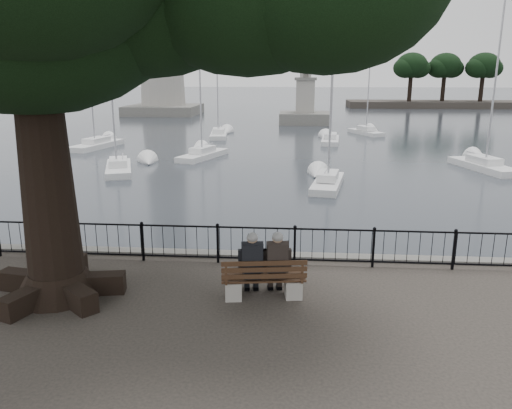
# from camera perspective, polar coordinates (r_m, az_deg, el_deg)

# --- Properties ---
(harbor) EXTENTS (260.00, 260.00, 1.20)m
(harbor) POSITION_cam_1_polar(r_m,az_deg,el_deg) (13.79, 0.17, -7.93)
(harbor) COLOR #605D55
(harbor) RESTS_ON ground
(railing) EXTENTS (22.06, 0.06, 1.00)m
(railing) POSITION_cam_1_polar(r_m,az_deg,el_deg) (12.94, -0.00, -4.46)
(railing) COLOR black
(railing) RESTS_ON ground
(bench) EXTENTS (1.90, 0.79, 0.97)m
(bench) POSITION_cam_1_polar(r_m,az_deg,el_deg) (11.11, 0.87, -9.04)
(bench) COLOR gray
(bench) RESTS_ON ground
(person_left) EXTENTS (0.49, 0.80, 1.54)m
(person_left) POSITION_cam_1_polar(r_m,az_deg,el_deg) (11.05, -0.46, -7.09)
(person_left) COLOR black
(person_left) RESTS_ON ground
(person_right) EXTENTS (0.49, 0.80, 1.54)m
(person_right) POSITION_cam_1_polar(r_m,az_deg,el_deg) (11.09, 2.37, -7.03)
(person_right) COLOR black
(person_right) RESTS_ON ground
(lighthouse) EXTENTS (9.90, 9.90, 30.33)m
(lighthouse) POSITION_cam_1_polar(r_m,az_deg,el_deg) (74.47, -10.92, 19.94)
(lighthouse) COLOR #605D55
(lighthouse) RESTS_ON ground
(lion_monument) EXTENTS (5.83, 5.83, 8.64)m
(lion_monument) POSITION_cam_1_polar(r_m,az_deg,el_deg) (59.73, 5.61, 11.25)
(lion_monument) COLOR #605D55
(lion_monument) RESTS_ON ground
(sailboat_a) EXTENTS (3.00, 5.30, 9.38)m
(sailboat_a) POSITION_cam_1_polar(r_m,az_deg,el_deg) (31.44, -15.44, 4.16)
(sailboat_a) COLOR white
(sailboat_a) RESTS_ON ground
(sailboat_b) EXTENTS (3.05, 5.28, 10.17)m
(sailboat_b) POSITION_cam_1_polar(r_m,az_deg,el_deg) (35.42, -6.11, 5.79)
(sailboat_b) COLOR white
(sailboat_b) RESTS_ON ground
(sailboat_c) EXTENTS (2.11, 4.94, 9.13)m
(sailboat_c) POSITION_cam_1_polar(r_m,az_deg,el_deg) (26.50, 8.20, 2.62)
(sailboat_c) COLOR white
(sailboat_c) RESTS_ON ground
(sailboat_d) EXTENTS (2.94, 5.72, 10.13)m
(sailboat_d) POSITION_cam_1_polar(r_m,az_deg,el_deg) (34.03, 24.56, 4.14)
(sailboat_d) COLOR white
(sailboat_d) RESTS_ON ground
(sailboat_e) EXTENTS (2.74, 5.83, 12.09)m
(sailboat_e) POSITION_cam_1_polar(r_m,az_deg,el_deg) (42.01, -17.75, 6.64)
(sailboat_e) COLOR white
(sailboat_e) RESTS_ON ground
(sailboat_f) EXTENTS (1.86, 5.16, 9.59)m
(sailboat_f) POSITION_cam_1_polar(r_m,az_deg,el_deg) (43.61, 8.49, 7.39)
(sailboat_f) COLOR white
(sailboat_f) RESTS_ON ground
(sailboat_g) EXTENTS (3.17, 4.94, 8.60)m
(sailboat_g) POSITION_cam_1_polar(r_m,az_deg,el_deg) (50.22, 12.43, 8.16)
(sailboat_g) COLOR white
(sailboat_g) RESTS_ON ground
(sailboat_h) EXTENTS (2.00, 5.34, 11.27)m
(sailboat_h) POSITION_cam_1_polar(r_m,az_deg,el_deg) (47.05, -4.28, 8.10)
(sailboat_h) COLOR white
(sailboat_h) RESTS_ON ground
(far_shore) EXTENTS (30.00, 8.60, 9.18)m
(far_shore) POSITION_cam_1_polar(r_m,az_deg,el_deg) (92.48, 20.46, 12.81)
(far_shore) COLOR #2C2825
(far_shore) RESTS_ON ground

